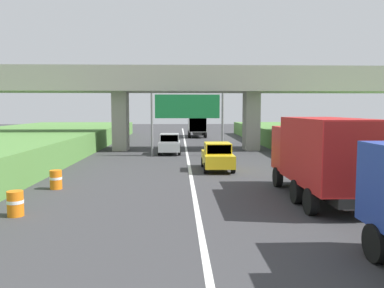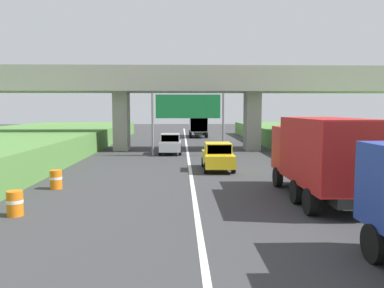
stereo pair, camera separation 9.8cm
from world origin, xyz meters
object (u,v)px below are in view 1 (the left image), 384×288
at_px(overhead_highway_sign, 187,110).
at_px(truck_white, 197,123).
at_px(car_silver, 170,144).
at_px(construction_barrel_1, 15,203).
at_px(speed_limit_sign, 307,146).
at_px(construction_barrel_2, 56,179).
at_px(car_yellow, 217,156).
at_px(truck_red, 319,154).

bearing_deg(overhead_highway_sign, truck_white, 85.47).
xyz_separation_m(car_silver, construction_barrel_1, (-4.99, -19.26, -0.40)).
relative_size(speed_limit_sign, truck_white, 0.31).
height_order(speed_limit_sign, construction_barrel_2, speed_limit_sign).
distance_m(speed_limit_sign, construction_barrel_1, 17.41).
height_order(overhead_highway_sign, car_silver, overhead_highway_sign).
height_order(overhead_highway_sign, car_yellow, overhead_highway_sign).
bearing_deg(speed_limit_sign, car_silver, 135.31).
relative_size(truck_red, construction_barrel_1, 8.11).
height_order(car_silver, car_yellow, same).
relative_size(truck_white, construction_barrel_1, 8.11).
bearing_deg(truck_white, truck_red, -84.86).
bearing_deg(overhead_highway_sign, construction_barrel_1, -110.23).
relative_size(truck_red, construction_barrel_2, 8.11).
xyz_separation_m(overhead_highway_sign, construction_barrel_1, (-6.47, -17.57, -3.25)).
bearing_deg(truck_white, construction_barrel_1, -101.72).
xyz_separation_m(car_yellow, construction_barrel_1, (-8.19, -10.23, -0.40)).
bearing_deg(car_silver, speed_limit_sign, -44.69).
distance_m(speed_limit_sign, truck_white, 29.72).
height_order(truck_red, construction_barrel_1, truck_red).
distance_m(car_yellow, construction_barrel_2, 9.93).
distance_m(truck_red, construction_barrel_2, 12.03).
height_order(truck_red, car_silver, truck_red).
bearing_deg(speed_limit_sign, overhead_highway_sign, 136.20).
bearing_deg(construction_barrel_1, overhead_highway_sign, 69.77).
xyz_separation_m(speed_limit_sign, car_silver, (-8.88, 8.79, -0.62)).
relative_size(overhead_highway_sign, speed_limit_sign, 2.64).
distance_m(speed_limit_sign, car_yellow, 5.72).
xyz_separation_m(truck_red, construction_barrel_2, (-11.65, 2.61, -1.47)).
xyz_separation_m(car_silver, construction_barrel_2, (-5.05, -14.55, -0.40)).
height_order(car_silver, construction_barrel_1, car_silver).
xyz_separation_m(truck_white, construction_barrel_2, (-8.28, -34.94, -1.47)).
height_order(speed_limit_sign, truck_red, truck_red).
height_order(overhead_highway_sign, truck_red, overhead_highway_sign).
distance_m(car_silver, car_yellow, 9.58).
bearing_deg(truck_red, construction_barrel_2, 167.37).
bearing_deg(truck_red, car_silver, 111.05).
bearing_deg(truck_red, construction_barrel_1, -169.75).
bearing_deg(overhead_highway_sign, car_yellow, -76.83).
height_order(car_silver, construction_barrel_2, car_silver).
xyz_separation_m(speed_limit_sign, car_yellow, (-5.68, -0.24, -0.62)).
bearing_deg(speed_limit_sign, car_yellow, -177.56).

